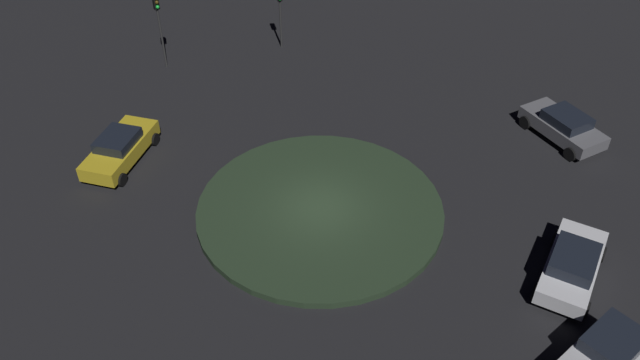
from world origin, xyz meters
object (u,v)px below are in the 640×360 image
Objects in this scene: car_yellow at (120,148)px; car_grey at (563,126)px; traffic_light_south_near at (280,4)px; car_white at (572,265)px; traffic_light_south at (158,16)px.

car_yellow is 1.05× the size of car_grey.
car_white is at bearing 23.44° from traffic_light_south_near.
car_white is 1.09× the size of car_grey.
traffic_light_south is (8.97, -23.17, 2.41)m from car_white.
car_yellow reaches higher than car_white.
traffic_light_south reaches higher than traffic_light_south_near.
car_grey is 22.29m from traffic_light_south.
traffic_light_south is (15.36, -15.98, 2.41)m from car_grey.
car_white is 1.04× the size of traffic_light_south.
traffic_light_south_near is at bearing 75.07° from traffic_light_south.
traffic_light_south_near is (-11.53, -6.94, 2.01)m from car_yellow.
car_yellow is at bearing -38.22° from traffic_light_south.
car_yellow is (13.50, -15.38, -0.01)m from car_white.
car_yellow is at bearing -114.13° from car_grey.
car_grey is (-19.89, 8.19, 0.01)m from car_yellow.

